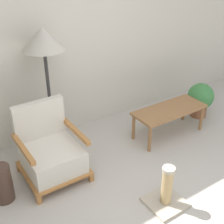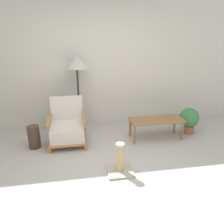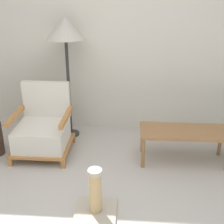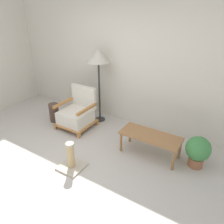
{
  "view_description": "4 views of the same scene",
  "coord_description": "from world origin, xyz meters",
  "views": [
    {
      "loc": [
        -1.68,
        -1.39,
        2.4
      ],
      "look_at": [
        0.15,
        1.38,
        0.55
      ],
      "focal_mm": 50.0,
      "sensor_mm": 36.0,
      "label": 1
    },
    {
      "loc": [
        -0.5,
        -2.44,
        1.95
      ],
      "look_at": [
        0.15,
        1.38,
        0.55
      ],
      "focal_mm": 35.0,
      "sensor_mm": 36.0,
      "label": 2
    },
    {
      "loc": [
        0.39,
        -2.0,
        1.99
      ],
      "look_at": [
        0.15,
        1.38,
        0.55
      ],
      "focal_mm": 50.0,
      "sensor_mm": 36.0,
      "label": 3
    },
    {
      "loc": [
        2.09,
        -1.71,
        2.38
      ],
      "look_at": [
        0.15,
        1.38,
        0.55
      ],
      "focal_mm": 35.0,
      "sensor_mm": 36.0,
      "label": 4
    }
  ],
  "objects": [
    {
      "name": "scratching_post",
      "position": [
        0.08,
        0.27,
        0.15
      ],
      "size": [
        0.38,
        0.38,
        0.47
      ],
      "color": "#B2A893",
      "rests_on": "ground_plane"
    },
    {
      "name": "coffee_table",
      "position": [
        1.0,
        1.25,
        0.35
      ],
      "size": [
        1.02,
        0.42,
        0.4
      ],
      "color": "olive",
      "rests_on": "ground_plane"
    },
    {
      "name": "wall_back",
      "position": [
        0.0,
        2.16,
        1.35
      ],
      "size": [
        8.0,
        0.06,
        2.7
      ],
      "color": "beige",
      "rests_on": "ground_plane"
    },
    {
      "name": "armchair",
      "position": [
        -0.69,
        1.34,
        0.3
      ],
      "size": [
        0.67,
        0.67,
        0.83
      ],
      "color": "#B2753D",
      "rests_on": "ground_plane"
    },
    {
      "name": "floor_lamp",
      "position": [
        -0.45,
        1.83,
        1.4
      ],
      "size": [
        0.49,
        0.49,
        1.58
      ],
      "color": "#2D2D2D",
      "rests_on": "ground_plane"
    }
  ]
}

